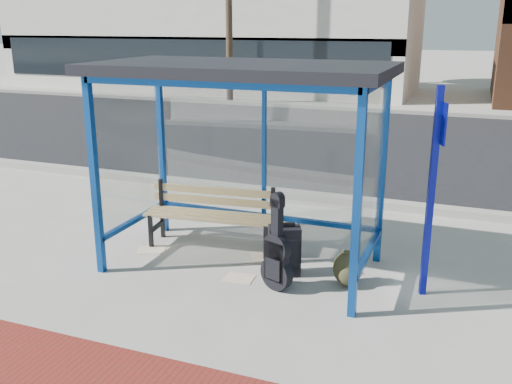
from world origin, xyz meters
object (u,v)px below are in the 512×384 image
at_px(guitar_bag, 277,257).
at_px(backpack, 347,270).
at_px(bench, 213,212).
at_px(suitcase, 284,251).

distance_m(guitar_bag, backpack, 0.83).
bearing_deg(bench, guitar_bag, -43.19).
relative_size(guitar_bag, backpack, 2.69).
height_order(bench, suitcase, bench).
relative_size(suitcase, backpack, 1.64).
height_order(guitar_bag, backpack, guitar_bag).
bearing_deg(bench, backpack, -21.35).
distance_m(guitar_bag, suitcase, 0.41).
distance_m(suitcase, backpack, 0.76).
xyz_separation_m(bench, suitcase, (1.16, -0.51, -0.17)).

